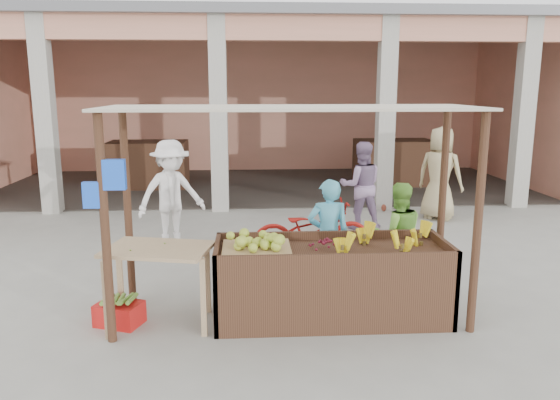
{
  "coord_description": "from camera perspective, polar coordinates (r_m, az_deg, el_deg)",
  "views": [
    {
      "loc": [
        -0.44,
        -5.79,
        2.59
      ],
      "look_at": [
        -0.0,
        1.2,
        1.13
      ],
      "focal_mm": 35.0,
      "sensor_mm": 36.0,
      "label": 1
    }
  ],
  "objects": [
    {
      "name": "ground",
      "position": [
        6.36,
        0.73,
        -12.27
      ],
      "size": [
        60.0,
        60.0,
        0.0
      ],
      "primitive_type": "plane",
      "color": "gray",
      "rests_on": "ground"
    },
    {
      "name": "market_building",
      "position": [
        14.73,
        -1.67,
        12.18
      ],
      "size": [
        14.4,
        6.4,
        4.2
      ],
      "color": "#E79379",
      "rests_on": "ground"
    },
    {
      "name": "fruit_stall",
      "position": [
        6.26,
        5.36,
        -8.76
      ],
      "size": [
        2.6,
        0.95,
        0.8
      ],
      "primitive_type": "cube",
      "color": "#4B2E1E",
      "rests_on": "ground"
    },
    {
      "name": "stall_awning",
      "position": [
        5.9,
        0.59,
        5.8
      ],
      "size": [
        4.09,
        1.35,
        2.39
      ],
      "color": "#4B2E1E",
      "rests_on": "ground"
    },
    {
      "name": "banana_heap",
      "position": [
        6.22,
        10.35,
        -4.18
      ],
      "size": [
        1.12,
        0.61,
        0.2
      ],
      "primitive_type": null,
      "color": "#FFF520",
      "rests_on": "fruit_stall"
    },
    {
      "name": "melon_tray",
      "position": [
        6.02,
        -2.48,
        -4.62
      ],
      "size": [
        0.75,
        0.65,
        0.2
      ],
      "color": "tan",
      "rests_on": "fruit_stall"
    },
    {
      "name": "berry_heap",
      "position": [
        6.13,
        4.9,
        -4.52
      ],
      "size": [
        0.48,
        0.39,
        0.15
      ],
      "primitive_type": "ellipsoid",
      "color": "maroon",
      "rests_on": "fruit_stall"
    },
    {
      "name": "side_table",
      "position": [
        6.09,
        -12.58,
        -6.13
      ],
      "size": [
        1.23,
        0.95,
        0.89
      ],
      "rotation": [
        0.0,
        0.0,
        -0.22
      ],
      "color": "tan",
      "rests_on": "ground"
    },
    {
      "name": "papaya_pile",
      "position": [
        6.02,
        -12.68,
        -3.86
      ],
      "size": [
        0.76,
        0.43,
        0.22
      ],
      "primitive_type": null,
      "color": "#4A8F2E",
      "rests_on": "side_table"
    },
    {
      "name": "red_crate",
      "position": [
        6.42,
        -16.43,
        -11.33
      ],
      "size": [
        0.57,
        0.49,
        0.25
      ],
      "primitive_type": "cube",
      "rotation": [
        0.0,
        0.0,
        -0.35
      ],
      "color": "red",
      "rests_on": "ground"
    },
    {
      "name": "plantain_bundle",
      "position": [
        6.36,
        -16.52,
        -9.98
      ],
      "size": [
        0.39,
        0.28,
        0.08
      ],
      "primitive_type": null,
      "color": "olive",
      "rests_on": "red_crate"
    },
    {
      "name": "produce_sacks",
      "position": [
        11.84,
        11.06,
        0.34
      ],
      "size": [
        0.96,
        0.72,
        0.58
      ],
      "color": "maroon",
      "rests_on": "ground"
    },
    {
      "name": "vendor_blue",
      "position": [
        6.92,
        5.07,
        -3.4
      ],
      "size": [
        0.59,
        0.43,
        1.57
      ],
      "primitive_type": "imported",
      "rotation": [
        0.0,
        0.0,
        3.14
      ],
      "color": "#51BADB",
      "rests_on": "ground"
    },
    {
      "name": "vendor_green",
      "position": [
        7.23,
        12.19,
        -3.38
      ],
      "size": [
        0.71,
        0.41,
        1.47
      ],
      "primitive_type": "imported",
      "rotation": [
        0.0,
        0.0,
        3.14
      ],
      "color": "#7FC646",
      "rests_on": "ground"
    },
    {
      "name": "motorcycle",
      "position": [
        8.18,
        3.34,
        -3.13
      ],
      "size": [
        0.78,
        1.92,
        0.98
      ],
      "primitive_type": "imported",
      "rotation": [
        0.0,
        0.0,
        1.64
      ],
      "color": "maroon",
      "rests_on": "ground"
    },
    {
      "name": "shopper_a",
      "position": [
        9.02,
        -11.32,
        1.05
      ],
      "size": [
        1.36,
        1.12,
        1.9
      ],
      "primitive_type": "imported",
      "rotation": [
        0.0,
        0.0,
        0.5
      ],
      "color": "white",
      "rests_on": "ground"
    },
    {
      "name": "shopper_c",
      "position": [
        11.17,
        16.41,
        3.18
      ],
      "size": [
        1.16,
        1.11,
        2.03
      ],
      "primitive_type": "imported",
      "rotation": [
        0.0,
        0.0,
        2.47
      ],
      "color": "tan",
      "rests_on": "ground"
    },
    {
      "name": "shopper_f",
      "position": [
        10.1,
        8.47,
        1.91
      ],
      "size": [
        0.88,
        0.52,
        1.77
      ],
      "primitive_type": "imported",
      "rotation": [
        0.0,
        0.0,
        3.11
      ],
      "color": "gray",
      "rests_on": "ground"
    }
  ]
}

